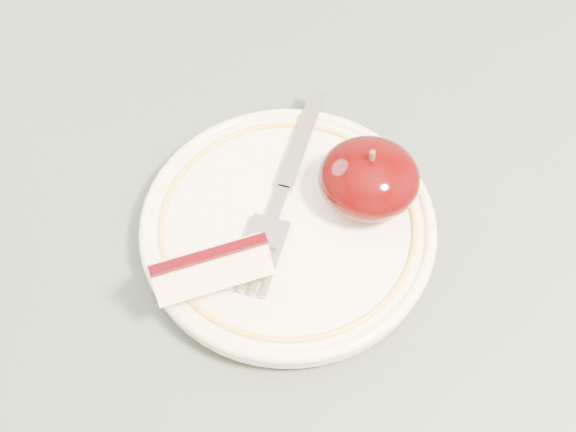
# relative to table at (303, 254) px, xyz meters

# --- Properties ---
(table) EXTENTS (0.90, 0.90, 0.75)m
(table) POSITION_rel_table_xyz_m (0.00, 0.00, 0.00)
(table) COLOR brown
(table) RESTS_ON ground
(plate) EXTENTS (0.21, 0.21, 0.02)m
(plate) POSITION_rel_table_xyz_m (-0.01, -0.04, 0.10)
(plate) COLOR white
(plate) RESTS_ON table
(apple_half) EXTENTS (0.07, 0.07, 0.05)m
(apple_half) POSITION_rel_table_xyz_m (0.04, -0.01, 0.13)
(apple_half) COLOR black
(apple_half) RESTS_ON plate
(apple_wedge) EXTENTS (0.08, 0.06, 0.04)m
(apple_wedge) POSITION_rel_table_xyz_m (-0.06, -0.09, 0.12)
(apple_wedge) COLOR beige
(apple_wedge) RESTS_ON plate
(fork) EXTENTS (0.06, 0.18, 0.00)m
(fork) POSITION_rel_table_xyz_m (-0.02, -0.01, 0.11)
(fork) COLOR gray
(fork) RESTS_ON plate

